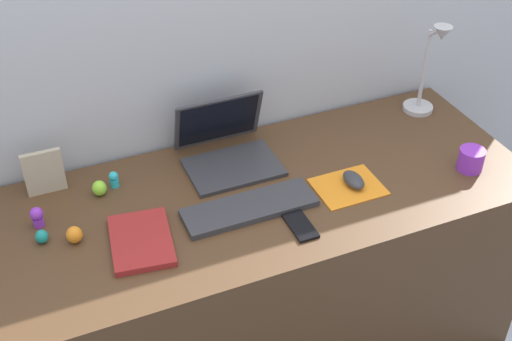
# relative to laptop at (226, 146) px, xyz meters

# --- Properties ---
(back_wall) EXTENTS (2.95, 0.05, 1.67)m
(back_wall) POSITION_rel_laptop_xyz_m (0.03, 0.18, 0.04)
(back_wall) COLOR #B2B7C1
(back_wall) RESTS_ON ground_plane
(desk) EXTENTS (1.75, 0.69, 0.74)m
(desk) POSITION_rel_laptop_xyz_m (0.03, -0.21, -0.42)
(desk) COLOR #4C331E
(desk) RESTS_ON ground_plane
(laptop) EXTENTS (0.30, 0.27, 0.21)m
(laptop) POSITION_rel_laptop_xyz_m (0.00, 0.00, 0.00)
(laptop) COLOR #333338
(laptop) RESTS_ON desk
(keyboard) EXTENTS (0.41, 0.13, 0.02)m
(keyboard) POSITION_rel_laptop_xyz_m (-0.03, -0.27, -0.04)
(keyboard) COLOR #333338
(keyboard) RESTS_ON desk
(mousepad) EXTENTS (0.21, 0.17, 0.00)m
(mousepad) POSITION_rel_laptop_xyz_m (0.30, -0.29, -0.05)
(mousepad) COLOR orange
(mousepad) RESTS_ON desk
(mouse) EXTENTS (0.06, 0.10, 0.03)m
(mouse) POSITION_rel_laptop_xyz_m (0.32, -0.29, -0.03)
(mouse) COLOR #333338
(mouse) RESTS_ON mousepad
(cell_phone) EXTENTS (0.06, 0.13, 0.01)m
(cell_phone) POSITION_rel_laptop_xyz_m (0.08, -0.40, -0.05)
(cell_phone) COLOR black
(cell_phone) RESTS_ON desk
(desk_lamp) EXTENTS (0.11, 0.15, 0.36)m
(desk_lamp) POSITION_rel_laptop_xyz_m (0.76, -0.01, 0.12)
(desk_lamp) COLOR #B7B7BC
(desk_lamp) RESTS_ON desk
(notebook_pad) EXTENTS (0.20, 0.26, 0.02)m
(notebook_pad) POSITION_rel_laptop_xyz_m (-0.37, -0.29, -0.04)
(notebook_pad) COLOR maroon
(notebook_pad) RESTS_ON desk
(picture_frame) EXTENTS (0.12, 0.02, 0.15)m
(picture_frame) POSITION_rel_laptop_xyz_m (-0.58, 0.06, 0.02)
(picture_frame) COLOR #B2A58C
(picture_frame) RESTS_ON desk
(coffee_mug) EXTENTS (0.08, 0.08, 0.08)m
(coffee_mug) POSITION_rel_laptop_xyz_m (0.71, -0.36, -0.02)
(coffee_mug) COLOR purple
(coffee_mug) RESTS_ON desk
(toy_figurine_cyan) EXTENTS (0.03, 0.03, 0.05)m
(toy_figurine_cyan) POSITION_rel_laptop_xyz_m (-0.38, 0.00, -0.03)
(toy_figurine_cyan) COLOR #28B7CC
(toy_figurine_cyan) RESTS_ON desk
(toy_figurine_teal) EXTENTS (0.04, 0.04, 0.04)m
(toy_figurine_teal) POSITION_rel_laptop_xyz_m (-0.63, -0.17, -0.03)
(toy_figurine_teal) COLOR teal
(toy_figurine_teal) RESTS_ON desk
(toy_figurine_orange) EXTENTS (0.05, 0.05, 0.05)m
(toy_figurine_orange) POSITION_rel_laptop_xyz_m (-0.54, -0.21, -0.03)
(toy_figurine_orange) COLOR orange
(toy_figurine_orange) RESTS_ON desk
(toy_figurine_lime) EXTENTS (0.04, 0.04, 0.05)m
(toy_figurine_lime) POSITION_rel_laptop_xyz_m (-0.43, -0.02, -0.03)
(toy_figurine_lime) COLOR #8CDB33
(toy_figurine_lime) RESTS_ON desk
(toy_figurine_purple) EXTENTS (0.04, 0.04, 0.07)m
(toy_figurine_purple) POSITION_rel_laptop_xyz_m (-0.63, -0.10, -0.02)
(toy_figurine_purple) COLOR purple
(toy_figurine_purple) RESTS_ON desk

